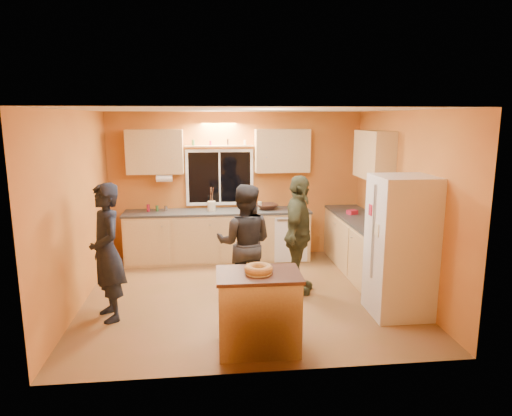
{
  "coord_description": "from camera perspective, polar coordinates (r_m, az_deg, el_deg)",
  "views": [
    {
      "loc": [
        -0.54,
        -6.12,
        2.51
      ],
      "look_at": [
        0.18,
        0.4,
        1.2
      ],
      "focal_mm": 32.0,
      "sensor_mm": 36.0,
      "label": 1
    }
  ],
  "objects": [
    {
      "name": "ground",
      "position": [
        6.64,
        -1.17,
        -10.89
      ],
      "size": [
        4.5,
        4.5,
        0.0
      ],
      "primitive_type": "plane",
      "color": "brown",
      "rests_on": "ground"
    },
    {
      "name": "utensil_crock",
      "position": [
        7.96,
        -5.57,
        0.23
      ],
      "size": [
        0.14,
        0.14,
        0.17
      ],
      "primitive_type": "cylinder",
      "color": "beige",
      "rests_on": "back_counter"
    },
    {
      "name": "island",
      "position": [
        5.07,
        0.32,
        -12.73
      ],
      "size": [
        0.92,
        0.63,
        0.87
      ],
      "rotation": [
        0.0,
        0.0,
        -0.02
      ],
      "color": "tan",
      "rests_on": "ground"
    },
    {
      "name": "bundt_pastry",
      "position": [
        4.89,
        0.33,
        -7.64
      ],
      "size": [
        0.31,
        0.31,
        0.09
      ],
      "primitive_type": "torus",
      "color": "tan",
      "rests_on": "island"
    },
    {
      "name": "mixing_bowl",
      "position": [
        8.1,
        1.41,
        0.19
      ],
      "size": [
        0.44,
        0.44,
        0.09
      ],
      "primitive_type": "imported",
      "rotation": [
        0.0,
        0.0,
        0.21
      ],
      "color": "#311C10",
      "rests_on": "back_counter"
    },
    {
      "name": "refrigerator",
      "position": [
        6.07,
        17.64,
        -4.6
      ],
      "size": [
        0.72,
        0.7,
        1.8
      ],
      "primitive_type": "cube",
      "color": "silver",
      "rests_on": "ground"
    },
    {
      "name": "room_shell",
      "position": [
        6.63,
        -0.51,
        3.59
      ],
      "size": [
        4.54,
        4.04,
        2.61
      ],
      "color": "orange",
      "rests_on": "ground"
    },
    {
      "name": "right_counter",
      "position": [
        7.37,
        13.79,
        -5.23
      ],
      "size": [
        0.62,
        1.84,
        0.9
      ],
      "color": "tan",
      "rests_on": "ground"
    },
    {
      "name": "person_left",
      "position": [
        5.96,
        -18.15,
        -5.29
      ],
      "size": [
        0.65,
        0.75,
        1.73
      ],
      "primitive_type": "imported",
      "rotation": [
        0.0,
        0.0,
        -1.12
      ],
      "color": "black",
      "rests_on": "ground"
    },
    {
      "name": "red_box",
      "position": [
        7.84,
        11.94,
        -0.51
      ],
      "size": [
        0.2,
        0.18,
        0.07
      ],
      "primitive_type": "cube",
      "rotation": [
        0.0,
        0.0,
        0.42
      ],
      "color": "#AC1A33",
      "rests_on": "right_counter"
    },
    {
      "name": "back_counter",
      "position": [
        8.11,
        -2.17,
        -3.39
      ],
      "size": [
        4.23,
        0.62,
        0.9
      ],
      "color": "tan",
      "rests_on": "ground"
    },
    {
      "name": "potted_plant",
      "position": [
        6.58,
        16.14,
        -1.87
      ],
      "size": [
        0.33,
        0.3,
        0.32
      ],
      "primitive_type": "imported",
      "rotation": [
        0.0,
        0.0,
        0.2
      ],
      "color": "gray",
      "rests_on": "right_counter"
    },
    {
      "name": "person_right",
      "position": [
        6.56,
        5.3,
        -3.33
      ],
      "size": [
        0.74,
        1.08,
        1.71
      ],
      "primitive_type": "imported",
      "rotation": [
        0.0,
        0.0,
        1.21
      ],
      "color": "#313421",
      "rests_on": "ground"
    },
    {
      "name": "person_center",
      "position": [
        6.25,
        -1.45,
        -4.42
      ],
      "size": [
        0.9,
        0.77,
        1.63
      ],
      "primitive_type": "imported",
      "rotation": [
        0.0,
        0.0,
        2.93
      ],
      "color": "black",
      "rests_on": "ground"
    }
  ]
}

